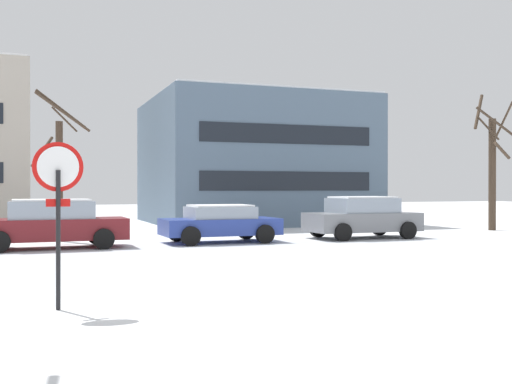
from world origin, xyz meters
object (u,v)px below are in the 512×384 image
object	(u,v)px
parked_car_blue	(220,223)
parked_car_gray	(362,217)
stop_sign	(58,192)
parked_car_maroon	(51,224)

from	to	relation	value
parked_car_blue	parked_car_gray	xyz separation A→B (m)	(5.54, -0.04, 0.11)
stop_sign	parked_car_maroon	xyz separation A→B (m)	(0.20, 10.30, -1.04)
stop_sign	parked_car_gray	size ratio (longest dim) A/B	0.61
parked_car_blue	stop_sign	bearing A→B (deg)	-118.51
stop_sign	parked_car_blue	xyz separation A→B (m)	(5.74, 10.57, -1.13)
parked_car_gray	parked_car_blue	bearing A→B (deg)	179.61
stop_sign	parked_car_blue	world-z (taller)	stop_sign
parked_car_maroon	parked_car_gray	xyz separation A→B (m)	(11.07, 0.23, 0.01)
parked_car_maroon	parked_car_blue	xyz separation A→B (m)	(5.54, 0.27, -0.10)
parked_car_blue	parked_car_gray	bearing A→B (deg)	-0.39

